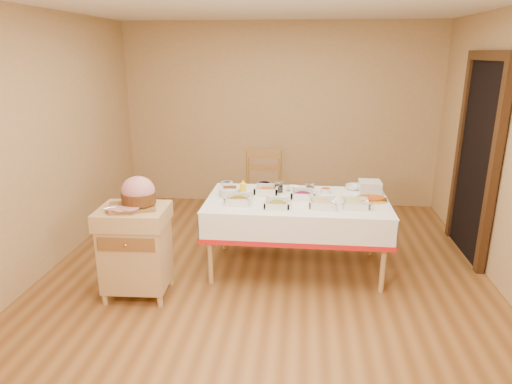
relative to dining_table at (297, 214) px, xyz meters
The scene contains 23 objects.
room_shell 0.82m from the dining_table, 135.00° to the right, with size 5.00×5.00×5.00m.
doorway 2.06m from the dining_table, 17.49° to the left, with size 0.09×1.10×2.20m.
dining_table is the anchor object (origin of this frame).
butcher_cart 1.61m from the dining_table, 154.25° to the right, with size 0.63×0.53×0.86m.
dining_chair 0.99m from the dining_table, 115.79° to the left, with size 0.47×0.44×1.04m.
ham_on_board 1.60m from the dining_table, 154.68° to the right, with size 0.43×0.41×0.28m.
serving_dish_a 0.63m from the dining_table, 163.37° to the right, with size 0.25×0.25×0.11m.
serving_dish_b 0.37m from the dining_table, 126.18° to the right, with size 0.24×0.24×0.10m.
serving_dish_c 0.37m from the dining_table, 39.92° to the right, with size 0.26×0.26×0.10m.
serving_dish_d 0.61m from the dining_table, 16.73° to the right, with size 0.25×0.25×0.10m.
serving_dish_e 0.42m from the dining_table, 153.23° to the left, with size 0.26×0.24×0.12m.
serving_dish_f 0.21m from the dining_table, 39.48° to the left, with size 0.25×0.24×0.12m.
small_bowl_left 0.88m from the dining_table, 155.17° to the left, with size 0.13×0.13×0.06m.
small_bowl_mid 0.56m from the dining_table, 134.54° to the left, with size 0.14×0.14×0.06m.
small_bowl_right 0.43m from the dining_table, 40.16° to the left, with size 0.10×0.10×0.05m.
bowl_white_imported 0.37m from the dining_table, 97.61° to the left, with size 0.16×0.16×0.04m, color silver.
bowl_small_imported 0.75m from the dining_table, 34.60° to the left, with size 0.17×0.17×0.05m, color silver.
preserve_jar_left 0.37m from the dining_table, 131.39° to the left, with size 0.09×0.09×0.12m.
preserve_jar_right 0.33m from the dining_table, 60.08° to the left, with size 0.09×0.09×0.11m.
mustard_bottle 0.60m from the dining_table, behind, with size 0.06×0.06×0.19m.
bread_basket 0.72m from the dining_table, behind, with size 0.22×0.22×0.10m.
plate_stack 0.85m from the dining_table, 22.49° to the left, with size 0.23×0.23×0.12m.
brass_platter 0.76m from the dining_table, ahead, with size 0.31×0.23×0.04m.
Camera 1 is at (0.34, -4.09, 2.18)m, focal length 32.00 mm.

